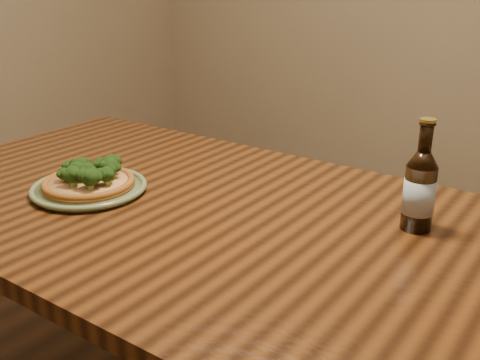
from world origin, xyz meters
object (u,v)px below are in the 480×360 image
Objects in this scene: pizza at (89,179)px; beer_bottle at (420,190)px; plate at (89,188)px; table at (196,240)px.

beer_bottle is (0.72, 0.26, 0.06)m from pizza.
pizza is (0.00, 0.00, 0.02)m from plate.
plate is 1.18× the size of beer_bottle.
pizza is (-0.26, -0.09, 0.13)m from table.
beer_bottle reaches higher than table.
plate is (-0.26, -0.09, 0.10)m from table.
beer_bottle is at bearing 20.30° from table.
beer_bottle reaches higher than plate.
pizza is at bearing -161.27° from table.
beer_bottle is (0.72, 0.26, 0.08)m from plate.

